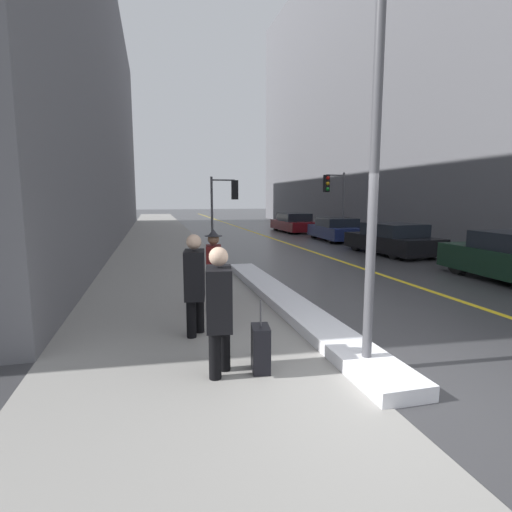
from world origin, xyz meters
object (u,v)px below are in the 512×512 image
(pedestrian_nearside, at_px, (219,305))
(pedestrian_with_shoulder_bag, at_px, (195,280))
(pedestrian_in_fedora, at_px, (214,266))
(parked_car_maroon, at_px, (294,223))
(traffic_light_far, at_px, (333,191))
(parked_car_navy, at_px, (336,230))
(traffic_light_near, at_px, (227,196))
(parked_car_black, at_px, (392,240))
(lamp_post, at_px, (377,105))
(rolling_suitcase, at_px, (261,349))

(pedestrian_nearside, bearing_deg, pedestrian_with_shoulder_bag, -166.52)
(pedestrian_in_fedora, height_order, parked_car_maroon, pedestrian_in_fedora)
(traffic_light_far, height_order, parked_car_navy, traffic_light_far)
(traffic_light_near, relative_size, pedestrian_nearside, 1.97)
(pedestrian_in_fedora, bearing_deg, parked_car_maroon, 163.90)
(parked_car_black, relative_size, parked_car_navy, 1.00)
(traffic_light_far, distance_m, pedestrian_with_shoulder_bag, 16.16)
(lamp_post, height_order, rolling_suitcase, lamp_post)
(lamp_post, relative_size, rolling_suitcase, 5.87)
(pedestrian_in_fedora, height_order, parked_car_navy, pedestrian_in_fedora)
(parked_car_maroon, bearing_deg, lamp_post, 162.38)
(parked_car_black, distance_m, rolling_suitcase, 12.23)
(pedestrian_nearside, distance_m, pedestrian_with_shoulder_bag, 1.57)
(lamp_post, height_order, pedestrian_in_fedora, lamp_post)
(lamp_post, relative_size, parked_car_navy, 1.32)
(traffic_light_far, height_order, pedestrian_nearside, traffic_light_far)
(pedestrian_in_fedora, bearing_deg, traffic_light_near, 176.70)
(parked_car_navy, xyz_separation_m, rolling_suitcase, (-8.11, -14.72, -0.26))
(pedestrian_nearside, bearing_deg, traffic_light_far, 158.70)
(traffic_light_near, bearing_deg, rolling_suitcase, -98.64)
(pedestrian_nearside, xyz_separation_m, parked_car_navy, (8.63, 14.70, -0.34))
(parked_car_maroon, xyz_separation_m, rolling_suitcase, (-7.78, -20.43, -0.28))
(traffic_light_far, distance_m, parked_car_black, 6.15)
(pedestrian_in_fedora, relative_size, rolling_suitcase, 1.70)
(parked_car_maroon, bearing_deg, parked_car_black, -179.48)
(pedestrian_with_shoulder_bag, relative_size, pedestrian_in_fedora, 1.02)
(traffic_light_near, xyz_separation_m, pedestrian_nearside, (-2.65, -14.00, -1.40))
(pedestrian_with_shoulder_bag, bearing_deg, traffic_light_near, 175.71)
(rolling_suitcase, bearing_deg, pedestrian_nearside, -84.39)
(traffic_light_far, relative_size, parked_car_black, 0.84)
(traffic_light_far, distance_m, pedestrian_nearside, 17.42)
(traffic_light_far, distance_m, pedestrian_in_fedora, 14.71)
(rolling_suitcase, bearing_deg, pedestrian_with_shoulder_bag, -149.03)
(lamp_post, relative_size, pedestrian_in_fedora, 3.45)
(parked_car_navy, relative_size, rolling_suitcase, 4.46)
(rolling_suitcase, bearing_deg, traffic_light_near, 179.73)
(pedestrian_with_shoulder_bag, bearing_deg, lamp_post, 54.68)
(lamp_post, xyz_separation_m, pedestrian_with_shoulder_bag, (-1.99, 1.90, -2.37))
(pedestrian_with_shoulder_bag, xyz_separation_m, rolling_suitcase, (0.66, -1.59, -0.61))
(pedestrian_with_shoulder_bag, distance_m, parked_car_maroon, 20.65)
(parked_car_black, bearing_deg, parked_car_maroon, -2.88)
(pedestrian_nearside, relative_size, rolling_suitcase, 1.71)
(parked_car_navy, bearing_deg, rolling_suitcase, 154.68)
(pedestrian_nearside, xyz_separation_m, pedestrian_in_fedora, (0.38, 2.98, -0.02))
(traffic_light_far, relative_size, parked_car_maroon, 0.77)
(traffic_light_far, bearing_deg, lamp_post, 56.76)
(pedestrian_nearside, relative_size, parked_car_maroon, 0.35)
(pedestrian_with_shoulder_bag, relative_size, rolling_suitcase, 1.73)
(lamp_post, xyz_separation_m, pedestrian_in_fedora, (-1.48, 3.31, -2.41))
(pedestrian_nearside, bearing_deg, lamp_post, 88.08)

